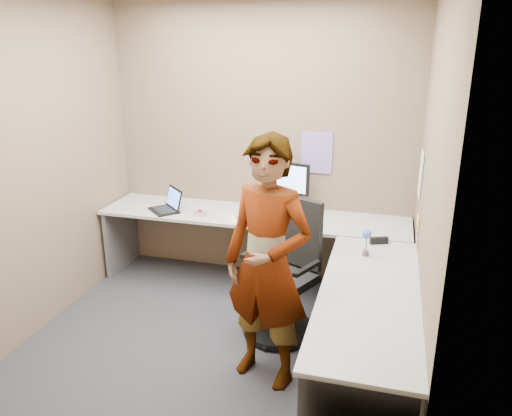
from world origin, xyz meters
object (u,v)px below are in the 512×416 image
(office_chair, at_px, (284,281))
(person, at_px, (267,264))
(desk, at_px, (283,257))
(monitor, at_px, (287,180))

(office_chair, relative_size, person, 0.63)
(desk, bearing_deg, person, -85.79)
(desk, relative_size, office_chair, 2.70)
(desk, xyz_separation_m, person, (0.06, -0.78, 0.29))
(desk, relative_size, monitor, 6.64)
(monitor, height_order, office_chair, monitor)
(monitor, xyz_separation_m, office_chair, (0.19, -0.94, -0.59))
(desk, bearing_deg, monitor, 100.36)
(desk, distance_m, office_chair, 0.22)
(desk, xyz_separation_m, monitor, (-0.14, 0.77, 0.45))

